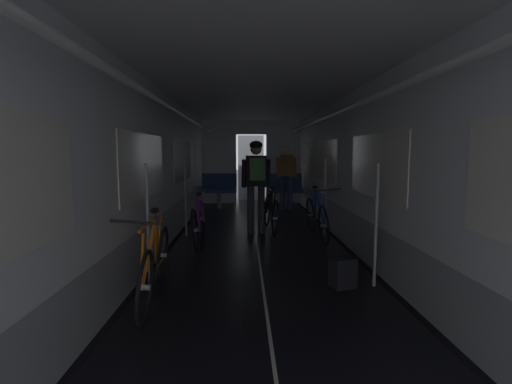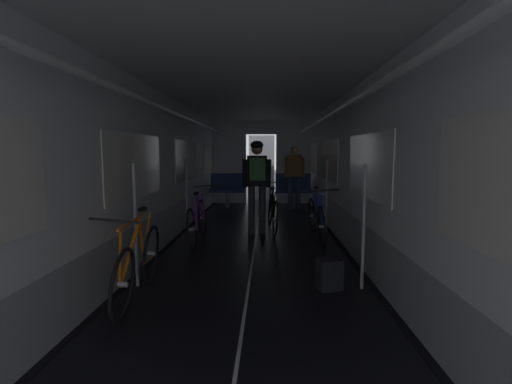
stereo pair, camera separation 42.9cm
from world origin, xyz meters
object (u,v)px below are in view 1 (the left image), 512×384
bicycle_purple (199,221)px  person_standing_near_bench (286,173)px  bicycle_orange (154,264)px  backpack_on_floor (343,273)px  bicycle_blue (317,217)px  person_cyclist_aisle (256,177)px  bicycle_black_in_aisle (271,211)px  bench_seat_far_right (285,187)px  bench_seat_far_left (219,187)px

bicycle_purple → person_standing_near_bench: bearing=62.3°
bicycle_orange → person_standing_near_bench: bearing=71.1°
bicycle_orange → backpack_on_floor: bearing=8.6°
bicycle_blue → person_cyclist_aisle: (-1.06, 0.37, 0.69)m
bicycle_orange → bicycle_blue: bearing=50.5°
bicycle_orange → person_standing_near_bench: person_standing_near_bench is taller
person_cyclist_aisle → bicycle_black_in_aisle: size_ratio=1.02×
bench_seat_far_right → person_standing_near_bench: size_ratio=0.58×
bench_seat_far_right → bicycle_orange: bearing=-107.8°
person_cyclist_aisle → person_standing_near_bench: (0.89, 2.89, -0.10)m
bench_seat_far_left → bicycle_orange: bench_seat_far_left is taller
bench_seat_far_left → person_cyclist_aisle: 3.43m
bench_seat_far_right → bicycle_orange: bench_seat_far_right is taller
bicycle_blue → backpack_on_floor: size_ratio=4.98×
bench_seat_far_left → bicycle_black_in_aisle: (1.21, -3.00, -0.18)m
bench_seat_far_right → bicycle_black_in_aisle: bench_seat_far_right is taller
bicycle_blue → bicycle_black_in_aisle: size_ratio=1.00×
person_standing_near_bench → bicycle_purple: bearing=-117.7°
bench_seat_far_left → backpack_on_floor: size_ratio=2.89×
bench_seat_far_left → backpack_on_floor: (1.80, -6.00, -0.40)m
bench_seat_far_right → backpack_on_floor: (0.00, -6.00, -0.40)m
bicycle_blue → person_cyclist_aisle: size_ratio=0.98×
bicycle_purple → bicycle_black_in_aisle: 1.58m
person_cyclist_aisle → bicycle_orange: bearing=-110.5°
bench_seat_far_right → bicycle_black_in_aisle: bearing=-101.2°
backpack_on_floor → person_cyclist_aisle: bearing=108.0°
bicycle_orange → backpack_on_floor: (2.03, 0.31, -0.21)m
bicycle_blue → bicycle_black_in_aisle: (-0.77, 0.64, 0.00)m
person_cyclist_aisle → backpack_on_floor: person_cyclist_aisle is taller
person_standing_near_bench → bicycle_black_in_aisle: bearing=-102.8°
bicycle_purple → bicycle_blue: (2.04, 0.30, 0.00)m
bicycle_blue → person_standing_near_bench: size_ratio=1.00×
bench_seat_far_left → bicycle_blue: bench_seat_far_left is taller
bicycle_black_in_aisle → backpack_on_floor: 3.07m
bicycle_blue → bicycle_black_in_aisle: 1.00m
bicycle_purple → person_standing_near_bench: 4.07m
bench_seat_far_right → person_standing_near_bench: (0.00, -0.38, 0.41)m
backpack_on_floor → bicycle_blue: bearing=85.9°
bench_seat_far_right → person_standing_near_bench: 0.55m
bicycle_black_in_aisle → bicycle_orange: bearing=-113.4°
person_cyclist_aisle → backpack_on_floor: 3.01m
person_standing_near_bench → person_cyclist_aisle: bearing=-107.1°
bicycle_purple → bicycle_orange: 2.37m
bicycle_orange → bench_seat_far_left: bearing=88.0°
bicycle_orange → bicycle_black_in_aisle: bicycle_orange is taller
bicycle_blue → bench_seat_far_right: bearing=92.7°
bench_seat_far_left → person_standing_near_bench: (1.80, -0.38, 0.41)m
bench_seat_far_right → person_cyclist_aisle: person_cyclist_aisle is taller
bench_seat_far_left → bicycle_blue: size_ratio=0.58×
bicycle_purple → person_standing_near_bench: size_ratio=1.00×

